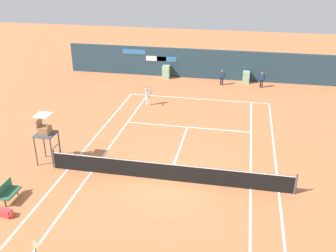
% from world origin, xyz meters
% --- Properties ---
extents(ground_plane, '(80.00, 80.00, 0.01)m').
position_xyz_m(ground_plane, '(-0.00, 0.58, 0.00)').
color(ground_plane, '#C67042').
extents(tennis_net, '(12.10, 0.10, 1.07)m').
position_xyz_m(tennis_net, '(0.00, 0.00, 0.51)').
color(tennis_net, '#4C4C51').
rests_on(tennis_net, ground_plane).
extents(sponsor_back_wall, '(25.00, 1.02, 2.58)m').
position_xyz_m(sponsor_back_wall, '(-0.03, 16.97, 1.25)').
color(sponsor_back_wall, '#233D4C').
rests_on(sponsor_back_wall, ground_plane).
extents(umpire_chair, '(1.00, 1.00, 2.76)m').
position_xyz_m(umpire_chair, '(-6.59, 0.52, 1.79)').
color(umpire_chair, '#47474C').
rests_on(umpire_chair, ground_plane).
extents(player_bench, '(0.54, 1.11, 0.88)m').
position_xyz_m(player_bench, '(-6.70, -3.07, 0.51)').
color(player_bench, '#38383D').
rests_on(player_bench, ground_plane).
extents(equipment_bag, '(1.08, 0.41, 0.32)m').
position_xyz_m(equipment_bag, '(-6.33, -4.12, 0.16)').
color(equipment_bag, '#DB3838').
rests_on(equipment_bag, ground_plane).
extents(player_on_baseline, '(0.47, 0.81, 1.79)m').
position_xyz_m(player_on_baseline, '(-3.39, 9.66, 0.92)').
color(player_on_baseline, white).
rests_on(player_on_baseline, ground_plane).
extents(ball_kid_left_post, '(0.43, 0.18, 1.29)m').
position_xyz_m(ball_kid_left_post, '(1.52, 15.39, 0.74)').
color(ball_kid_left_post, black).
rests_on(ball_kid_left_post, ground_plane).
extents(ball_kid_right_post, '(0.43, 0.21, 1.29)m').
position_xyz_m(ball_kid_right_post, '(4.77, 15.39, 0.75)').
color(ball_kid_right_post, black).
rests_on(ball_kid_right_post, ground_plane).
extents(tennis_ball_by_sideline, '(0.07, 0.07, 0.07)m').
position_xyz_m(tennis_ball_by_sideline, '(3.14, 9.72, 0.03)').
color(tennis_ball_by_sideline, '#CCE033').
rests_on(tennis_ball_by_sideline, ground_plane).
extents(tennis_ball_near_service_line, '(0.07, 0.07, 0.07)m').
position_xyz_m(tennis_ball_near_service_line, '(2.29, 5.99, 0.03)').
color(tennis_ball_near_service_line, '#CCE033').
rests_on(tennis_ball_near_service_line, ground_plane).
extents(tennis_ball_mid_court, '(0.07, 0.07, 0.07)m').
position_xyz_m(tennis_ball_mid_court, '(0.95, 9.91, 0.03)').
color(tennis_ball_mid_court, '#CCE033').
rests_on(tennis_ball_mid_court, ground_plane).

